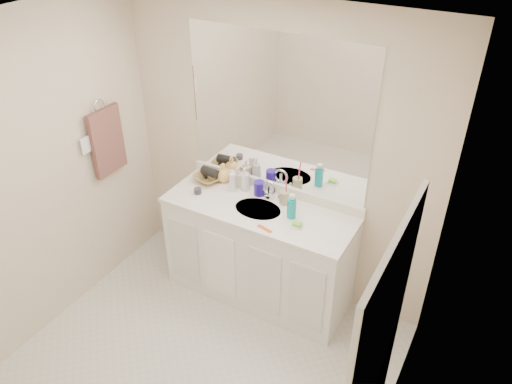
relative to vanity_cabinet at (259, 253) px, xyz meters
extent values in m
cube|color=beige|center=(0.00, -1.02, -0.42)|extent=(2.60, 2.60, 0.00)
cube|color=white|center=(0.00, -1.02, 1.97)|extent=(2.60, 2.60, 0.02)
cube|color=beige|center=(0.00, 0.28, 0.77)|extent=(2.60, 0.02, 2.40)
cube|color=beige|center=(-1.30, -1.02, 0.77)|extent=(0.02, 2.60, 2.40)
cube|color=beige|center=(1.30, -1.02, 0.77)|extent=(0.02, 2.60, 2.40)
cube|color=white|center=(0.00, 0.00, 0.00)|extent=(1.50, 0.55, 0.85)
cube|color=white|center=(0.00, 0.00, 0.44)|extent=(1.52, 0.57, 0.03)
cube|color=white|center=(0.00, 0.26, 0.50)|extent=(1.52, 0.03, 0.08)
cylinder|color=beige|center=(0.00, -0.02, 0.44)|extent=(0.37, 0.37, 0.02)
cylinder|color=silver|center=(0.00, 0.16, 0.51)|extent=(0.02, 0.02, 0.11)
cube|color=white|center=(0.00, 0.27, 1.14)|extent=(1.48, 0.01, 1.20)
cylinder|color=#291699|center=(-0.09, 0.16, 0.51)|extent=(0.11, 0.11, 0.12)
cylinder|color=tan|center=(0.14, 0.15, 0.51)|extent=(0.08, 0.08, 0.11)
cylinder|color=#E43C69|center=(0.15, 0.15, 0.60)|extent=(0.02, 0.04, 0.21)
cylinder|color=#0D9CA0|center=(0.27, 0.01, 0.54)|extent=(0.07, 0.07, 0.16)
cube|color=white|center=(0.36, -0.08, 0.46)|extent=(0.10, 0.09, 0.01)
cube|color=#81E437|center=(0.36, -0.08, 0.48)|extent=(0.06, 0.05, 0.02)
cube|color=#DF4D17|center=(0.17, -0.22, 0.46)|extent=(0.13, 0.06, 0.01)
cylinder|color=#37353C|center=(-0.53, -0.06, 0.48)|extent=(0.08, 0.08, 0.04)
cylinder|color=silver|center=(-0.30, 0.10, 0.53)|extent=(0.06, 0.06, 0.16)
imported|color=white|center=(-0.22, 0.17, 0.56)|extent=(0.08, 0.09, 0.21)
imported|color=beige|center=(-0.31, 0.20, 0.54)|extent=(0.09, 0.09, 0.17)
imported|color=#F4B95E|center=(-0.45, 0.20, 0.54)|extent=(0.16, 0.16, 0.16)
imported|color=olive|center=(-0.56, 0.14, 0.48)|extent=(0.28, 0.28, 0.06)
cylinder|color=black|center=(-0.54, 0.14, 0.54)|extent=(0.16, 0.09, 0.08)
torus|color=silver|center=(-1.27, -0.25, 1.12)|extent=(0.01, 0.11, 0.11)
cube|color=#4D2D29|center=(-1.25, -0.25, 0.82)|extent=(0.04, 0.32, 0.55)
cube|color=white|center=(-1.27, -0.45, 0.88)|extent=(0.01, 0.08, 0.13)
camera|label=1|loc=(1.53, -2.78, 2.64)|focal=35.00mm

